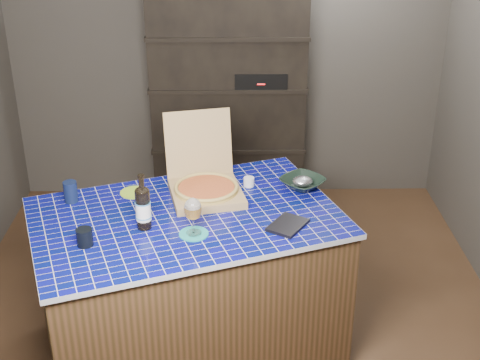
{
  "coord_description": "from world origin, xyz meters",
  "views": [
    {
      "loc": [
        0.01,
        -3.51,
        2.68
      ],
      "look_at": [
        0.07,
        0.0,
        0.95
      ],
      "focal_mm": 50.0,
      "sensor_mm": 36.0,
      "label": 1
    }
  ],
  "objects_px": {
    "kitchen_island": "(189,284)",
    "dvd_case": "(288,225)",
    "pizza_box": "(206,186)",
    "bowl": "(302,183)",
    "wine_glass": "(193,210)",
    "mead_bottle": "(143,207)"
  },
  "relations": [
    {
      "from": "wine_glass",
      "to": "bowl",
      "type": "bearing_deg",
      "value": 40.77
    },
    {
      "from": "kitchen_island",
      "to": "wine_glass",
      "type": "distance_m",
      "value": 0.63
    },
    {
      "from": "kitchen_island",
      "to": "pizza_box",
      "type": "xyz_separation_m",
      "value": [
        0.1,
        0.24,
        0.51
      ]
    },
    {
      "from": "kitchen_island",
      "to": "mead_bottle",
      "type": "height_order",
      "value": "mead_bottle"
    },
    {
      "from": "kitchen_island",
      "to": "mead_bottle",
      "type": "xyz_separation_m",
      "value": [
        -0.21,
        -0.13,
        0.57
      ]
    },
    {
      "from": "dvd_case",
      "to": "bowl",
      "type": "height_order",
      "value": "bowl"
    },
    {
      "from": "mead_bottle",
      "to": "dvd_case",
      "type": "relative_size",
      "value": 1.43
    },
    {
      "from": "bowl",
      "to": "pizza_box",
      "type": "bearing_deg",
      "value": -171.0
    },
    {
      "from": "pizza_box",
      "to": "wine_glass",
      "type": "xyz_separation_m",
      "value": [
        -0.05,
        -0.44,
        0.08
      ]
    },
    {
      "from": "pizza_box",
      "to": "mead_bottle",
      "type": "height_order",
      "value": "pizza_box"
    },
    {
      "from": "kitchen_island",
      "to": "dvd_case",
      "type": "bearing_deg",
      "value": -32.89
    },
    {
      "from": "pizza_box",
      "to": "dvd_case",
      "type": "distance_m",
      "value": 0.58
    },
    {
      "from": "kitchen_island",
      "to": "dvd_case",
      "type": "relative_size",
      "value": 8.77
    },
    {
      "from": "pizza_box",
      "to": "bowl",
      "type": "distance_m",
      "value": 0.57
    },
    {
      "from": "pizza_box",
      "to": "wine_glass",
      "type": "distance_m",
      "value": 0.45
    },
    {
      "from": "pizza_box",
      "to": "dvd_case",
      "type": "relative_size",
      "value": 2.55
    },
    {
      "from": "mead_bottle",
      "to": "bowl",
      "type": "height_order",
      "value": "mead_bottle"
    },
    {
      "from": "pizza_box",
      "to": "dvd_case",
      "type": "bearing_deg",
      "value": -51.62
    },
    {
      "from": "wine_glass",
      "to": "bowl",
      "type": "relative_size",
      "value": 0.84
    },
    {
      "from": "kitchen_island",
      "to": "wine_glass",
      "type": "bearing_deg",
      "value": -95.08
    },
    {
      "from": "kitchen_island",
      "to": "wine_glass",
      "type": "xyz_separation_m",
      "value": [
        0.05,
        -0.2,
        0.59
      ]
    },
    {
      "from": "mead_bottle",
      "to": "pizza_box",
      "type": "bearing_deg",
      "value": 49.61
    }
  ]
}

